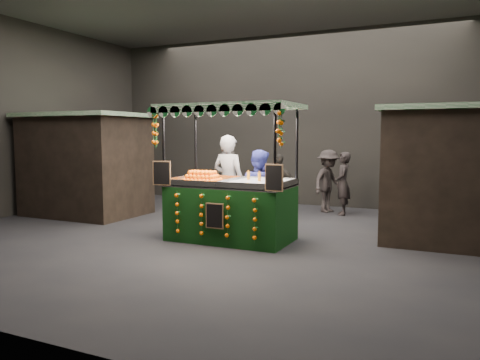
% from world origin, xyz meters
% --- Properties ---
extents(ground, '(12.00, 12.00, 0.00)m').
position_xyz_m(ground, '(0.00, 0.00, 0.00)').
color(ground, black).
rests_on(ground, ground).
extents(market_hall, '(12.10, 10.10, 5.05)m').
position_xyz_m(market_hall, '(0.00, 0.00, 3.38)').
color(market_hall, black).
rests_on(market_hall, ground).
extents(neighbour_stall_left, '(3.00, 2.20, 2.60)m').
position_xyz_m(neighbour_stall_left, '(-4.40, 1.00, 1.31)').
color(neighbour_stall_left, black).
rests_on(neighbour_stall_left, ground).
extents(neighbour_stall_right, '(3.00, 2.20, 2.60)m').
position_xyz_m(neighbour_stall_right, '(4.40, 1.50, 1.31)').
color(neighbour_stall_right, black).
rests_on(neighbour_stall_right, ground).
extents(juice_stall, '(2.72, 1.60, 2.63)m').
position_xyz_m(juice_stall, '(0.30, -0.15, 0.82)').
color(juice_stall, black).
rests_on(juice_stall, ground).
extents(vendor_grey, '(0.79, 0.55, 2.06)m').
position_xyz_m(vendor_grey, '(-0.24, 0.87, 1.03)').
color(vendor_grey, slate).
rests_on(vendor_grey, ground).
extents(vendor_blue, '(0.99, 0.85, 1.75)m').
position_xyz_m(vendor_blue, '(0.49, 0.82, 0.87)').
color(vendor_blue, navy).
rests_on(vendor_blue, ground).
extents(shopper_0, '(0.80, 0.64, 1.93)m').
position_xyz_m(shopper_0, '(-4.50, 1.80, 0.96)').
color(shopper_0, '#2B2723').
rests_on(shopper_0, ground).
extents(shopper_1, '(1.13, 1.04, 1.89)m').
position_xyz_m(shopper_1, '(3.15, 2.37, 0.94)').
color(shopper_1, '#2B2422').
rests_on(shopper_1, ground).
extents(shopper_2, '(0.96, 0.49, 1.58)m').
position_xyz_m(shopper_2, '(0.25, 2.71, 0.79)').
color(shopper_2, '#2C2823').
rests_on(shopper_2, ground).
extents(shopper_3, '(0.97, 1.23, 1.67)m').
position_xyz_m(shopper_3, '(1.19, 3.97, 0.83)').
color(shopper_3, '#2B2423').
rests_on(shopper_3, ground).
extents(shopper_4, '(0.98, 0.89, 1.68)m').
position_xyz_m(shopper_4, '(-1.06, 2.51, 0.84)').
color(shopper_4, '#282420').
rests_on(shopper_4, ground).
extents(shopper_5, '(1.78, 1.53, 1.93)m').
position_xyz_m(shopper_5, '(4.50, 3.15, 0.97)').
color(shopper_5, '#2E2625').
rests_on(shopper_5, ground).
extents(shopper_6, '(0.52, 0.67, 1.62)m').
position_xyz_m(shopper_6, '(1.64, 3.69, 0.81)').
color(shopper_6, black).
rests_on(shopper_6, ground).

